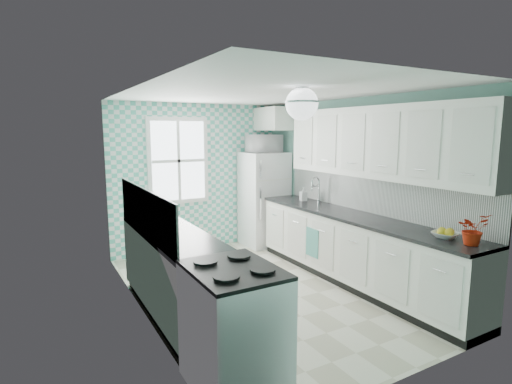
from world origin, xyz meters
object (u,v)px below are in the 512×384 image
fridge (264,199)px  sink (311,204)px  ceiling_light (302,104)px  potted_plant (473,229)px  stove (234,326)px  fruit_bowl (445,235)px  microwave (264,144)px

fridge → sink: bearing=-87.3°
ceiling_light → fridge: bearing=67.0°
sink → ceiling_light: bearing=-130.9°
ceiling_light → sink: size_ratio=0.66×
sink → potted_plant: bearing=-89.8°
ceiling_light → stove: (-1.20, -0.79, -1.81)m
ceiling_light → fruit_bowl: ceiling_light is taller
sink → fruit_bowl: 2.29m
sink → potted_plant: (-0.00, -2.58, 0.16)m
fruit_bowl → microwave: (-0.09, 3.54, 0.85)m
stove → microwave: bearing=56.8°
stove → potted_plant: 2.50m
fridge → sink: fridge is taller
ceiling_light → fruit_bowl: (1.20, -0.92, -1.35)m
fridge → microwave: size_ratio=2.97×
potted_plant → fridge: bearing=91.4°
fridge → stove: bearing=-125.7°
ceiling_light → fridge: 3.21m
ceiling_light → sink: bearing=48.9°
fridge → microwave: 0.99m
ceiling_light → stove: ceiling_light is taller
sink → stove: bearing=-137.7°
ceiling_light → sink: (1.20, 1.38, -1.39)m
fridge → fruit_bowl: 3.54m
ceiling_light → fridge: size_ratio=0.21×
sink → fruit_bowl: bearing=-89.9°
ceiling_light → potted_plant: ceiling_light is taller
fridge → stove: 4.13m
stove → fruit_bowl: fruit_bowl is taller
stove → fruit_bowl: bearing=-2.2°
ceiling_light → sink: ceiling_light is taller
fruit_bowl → potted_plant: 0.31m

